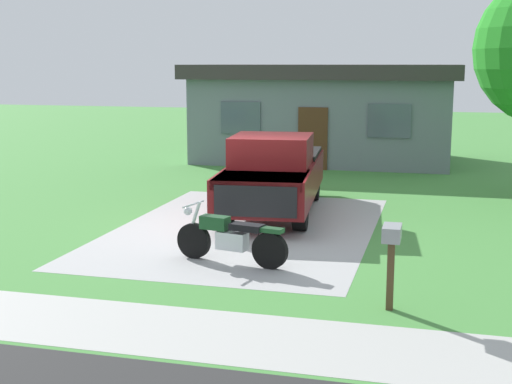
% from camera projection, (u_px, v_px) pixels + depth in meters
% --- Properties ---
extents(ground_plane, '(80.00, 80.00, 0.00)m').
position_uv_depth(ground_plane, '(245.00, 229.00, 15.44)').
color(ground_plane, '#468A3E').
extents(driveway_pad, '(5.45, 8.07, 0.01)m').
position_uv_depth(driveway_pad, '(245.00, 229.00, 15.44)').
color(driveway_pad, '#A5A5A5').
rests_on(driveway_pad, ground).
extents(sidewalk_strip, '(36.00, 1.80, 0.01)m').
position_uv_depth(sidewalk_strip, '(128.00, 326.00, 9.73)').
color(sidewalk_strip, '#AEAEA9').
rests_on(sidewalk_strip, ground).
extents(motorcycle, '(2.19, 0.81, 1.09)m').
position_uv_depth(motorcycle, '(230.00, 238.00, 12.71)').
color(motorcycle, black).
rests_on(motorcycle, ground).
extents(pickup_truck, '(2.54, 5.78, 1.90)m').
position_uv_depth(pickup_truck, '(274.00, 173.00, 17.06)').
color(pickup_truck, black).
rests_on(pickup_truck, ground).
extents(mailbox, '(0.26, 0.48, 1.26)m').
position_uv_depth(mailbox, '(391.00, 245.00, 10.21)').
color(mailbox, '#4C3823').
rests_on(mailbox, ground).
extents(neighbor_house, '(9.60, 5.60, 3.50)m').
position_uv_depth(neighbor_house, '(325.00, 112.00, 26.11)').
color(neighbor_house, slate).
rests_on(neighbor_house, ground).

